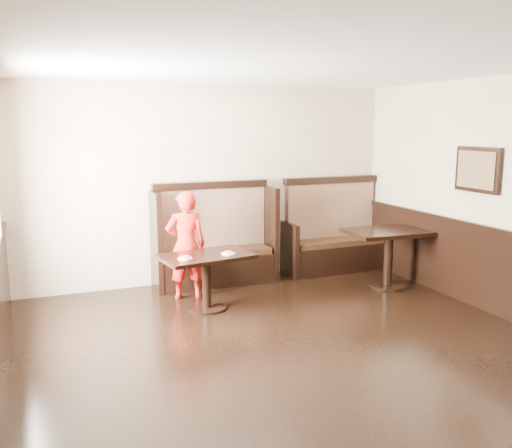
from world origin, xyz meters
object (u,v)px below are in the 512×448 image
booth_main (214,247)px  child (186,245)px  table_main (206,267)px  booth_neighbor (334,239)px  table_neighbor (389,244)px

booth_main → child: size_ratio=1.24×
booth_main → table_main: booth_main is taller
table_main → child: child is taller
booth_neighbor → table_main: bearing=-156.1°
child → table_neighbor: bearing=177.8°
booth_neighbor → table_neighbor: size_ratio=1.36×
booth_neighbor → table_main: booth_neighbor is taller
booth_main → child: 0.80m
table_main → booth_main: bearing=58.7°
child → booth_neighbor: bearing=-159.1°
booth_neighbor → table_neighbor: (0.26, -1.07, 0.12)m
table_neighbor → child: child is taller
booth_main → booth_neighbor: same height
child → table_main: bearing=111.3°
booth_main → table_main: size_ratio=1.49×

